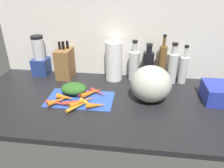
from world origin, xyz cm
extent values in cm
cube|color=black|center=(0.00, 0.00, -1.50)|extent=(170.00, 80.00, 3.00)
cube|color=silver|center=(0.00, 38.50, 30.00)|extent=(170.00, 3.00, 60.00)
cube|color=#2D51B7|center=(-16.90, -2.20, 0.40)|extent=(40.26, 22.67, 0.80)
cone|color=orange|center=(-10.68, 3.15, 2.49)|extent=(12.99, 13.67, 3.37)
cone|color=orange|center=(-5.35, -11.23, 2.53)|extent=(11.72, 6.13, 3.46)
cone|color=red|center=(-21.03, 2.39, 1.84)|extent=(11.49, 8.24, 2.08)
cone|color=#B2264C|center=(-14.25, 4.07, 1.98)|extent=(10.52, 11.59, 2.35)
cone|color=red|center=(-27.54, -10.93, 1.93)|extent=(15.28, 3.89, 2.26)
cone|color=orange|center=(-25.19, -5.00, 2.53)|extent=(11.46, 5.47, 3.47)
cone|color=red|center=(-18.83, -7.84, 1.83)|extent=(10.99, 6.75, 2.06)
cone|color=orange|center=(-10.73, -9.20, 2.14)|extent=(10.72, 8.20, 2.68)
cone|color=orange|center=(-28.34, -9.29, 2.46)|extent=(11.11, 11.29, 3.32)
cone|color=orange|center=(-15.35, -12.35, 1.90)|extent=(11.64, 13.74, 2.19)
cone|color=orange|center=(-13.72, -7.97, 2.46)|extent=(14.41, 14.43, 3.32)
cone|color=red|center=(-18.89, -10.24, 1.96)|extent=(12.61, 3.55, 2.33)
cone|color=red|center=(-6.53, 4.53, 1.93)|extent=(12.02, 9.02, 2.26)
ellipsoid|color=#2D6023|center=(-22.30, 3.42, 4.24)|extent=(16.28, 12.52, 6.89)
ellipsoid|color=#B2B7A8|center=(25.21, 2.92, 10.88)|extent=(24.09, 22.77, 21.77)
cube|color=brown|center=(-35.70, 28.43, 10.65)|extent=(10.55, 15.47, 21.30)
cylinder|color=black|center=(-38.16, 28.14, 24.05)|extent=(1.73, 1.73, 5.50)
cylinder|color=black|center=(-35.70, 28.64, 24.05)|extent=(2.07, 2.07, 5.50)
cylinder|color=black|center=(-33.24, 30.71, 24.05)|extent=(1.91, 1.91, 5.50)
cube|color=navy|center=(-55.50, 30.98, 6.24)|extent=(11.31, 11.31, 12.49)
cylinder|color=silver|center=(-55.50, 30.98, 20.16)|extent=(8.48, 8.48, 15.34)
cylinder|color=black|center=(-55.50, 30.98, 28.72)|extent=(8.65, 8.65, 1.80)
cylinder|color=white|center=(-0.50, 29.50, 13.86)|extent=(11.88, 11.88, 27.72)
cylinder|color=silver|center=(14.22, 30.69, 10.35)|extent=(7.38, 7.38, 20.70)
cylinder|color=silver|center=(14.22, 30.69, 24.01)|extent=(3.16, 3.16, 6.62)
cylinder|color=black|center=(14.22, 30.69, 28.12)|extent=(3.63, 3.63, 1.60)
cylinder|color=black|center=(23.95, 29.20, 10.65)|extent=(7.57, 7.57, 21.30)
cylinder|color=black|center=(23.95, 29.20, 23.55)|extent=(3.74, 3.74, 4.50)
cylinder|color=black|center=(23.95, 29.20, 26.60)|extent=(4.30, 4.30, 1.60)
cylinder|color=brown|center=(33.16, 27.86, 13.14)|extent=(5.29, 5.29, 26.27)
cylinder|color=brown|center=(33.16, 27.86, 29.42)|extent=(2.01, 2.01, 6.29)
cylinder|color=black|center=(33.16, 27.86, 33.36)|extent=(2.31, 2.31, 1.60)
cylinder|color=silver|center=(40.45, 29.01, 10.46)|extent=(6.91, 6.91, 20.92)
cylinder|color=silver|center=(40.45, 29.01, 24.00)|extent=(3.44, 3.44, 6.16)
cylinder|color=black|center=(40.45, 29.01, 27.88)|extent=(3.95, 3.95, 1.60)
cylinder|color=silver|center=(48.16, 29.77, 9.36)|extent=(5.74, 5.74, 18.72)
cylinder|color=silver|center=(48.16, 29.77, 22.11)|extent=(2.44, 2.44, 6.79)
cylinder|color=black|center=(48.16, 29.77, 26.31)|extent=(2.80, 2.80, 1.60)
cube|color=#2838AD|center=(68.43, 7.40, 5.16)|extent=(22.57, 19.47, 10.32)
camera|label=1|loc=(16.87, -112.64, 68.76)|focal=34.71mm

